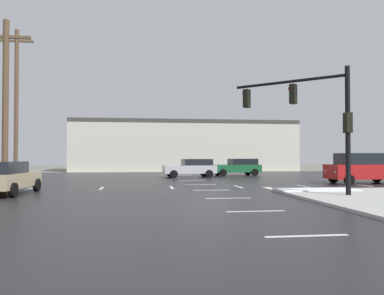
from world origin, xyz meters
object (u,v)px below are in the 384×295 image
object	(u,v)px
sedan_tan	(5,177)
utility_pole_far	(16,103)
sedan_green	(238,167)
suv_red	(363,168)
utility_pole_mid	(5,103)
traffic_signal_mast	(312,110)
sedan_silver	(191,168)

from	to	relation	value
sedan_tan	utility_pole_far	size ratio (longest dim) A/B	0.44
sedan_green	suv_red	bearing A→B (deg)	111.42
utility_pole_mid	traffic_signal_mast	bearing A→B (deg)	-7.18
utility_pole_far	utility_pole_mid	bearing A→B (deg)	-75.90
sedan_silver	sedan_green	bearing A→B (deg)	-160.35
suv_red	utility_pole_mid	size ratio (longest dim) A/B	0.59
traffic_signal_mast	sedan_silver	bearing A→B (deg)	-34.28
traffic_signal_mast	sedan_silver	distance (m)	16.76
traffic_signal_mast	utility_pole_far	size ratio (longest dim) A/B	0.54
sedan_silver	utility_pole_far	world-z (taller)	utility_pole_far
suv_red	utility_pole_mid	distance (m)	21.85
sedan_silver	sedan_tan	xyz separation A→B (m)	(-10.76, -13.76, 0.00)
traffic_signal_mast	sedan_green	bearing A→B (deg)	-50.27
traffic_signal_mast	sedan_green	size ratio (longest dim) A/B	1.23
traffic_signal_mast	sedan_silver	world-z (taller)	traffic_signal_mast
sedan_green	sedan_tan	bearing A→B (deg)	40.64
sedan_green	utility_pole_far	size ratio (longest dim) A/B	0.44
traffic_signal_mast	utility_pole_far	world-z (taller)	utility_pole_far
sedan_tan	utility_pole_mid	size ratio (longest dim) A/B	0.56
traffic_signal_mast	utility_pole_mid	world-z (taller)	utility_pole_mid
utility_pole_mid	sedan_silver	bearing A→B (deg)	53.34
sedan_silver	suv_red	bearing A→B (deg)	133.19
traffic_signal_mast	sedan_tan	xyz separation A→B (m)	(-14.35, 2.30, -3.16)
traffic_signal_mast	suv_red	xyz separation A→B (m)	(6.78, 6.90, -2.92)
suv_red	sedan_tan	xyz separation A→B (m)	(-21.13, -4.59, -0.24)
utility_pole_mid	suv_red	bearing A→B (deg)	13.66
traffic_signal_mast	utility_pole_mid	size ratio (longest dim) A/B	0.70
suv_red	sedan_green	distance (m)	12.70
sedan_tan	utility_pole_mid	distance (m)	3.51
sedan_silver	utility_pole_far	distance (m)	14.69
utility_pole_mid	utility_pole_far	distance (m)	9.33
sedan_silver	utility_pole_mid	world-z (taller)	utility_pole_mid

